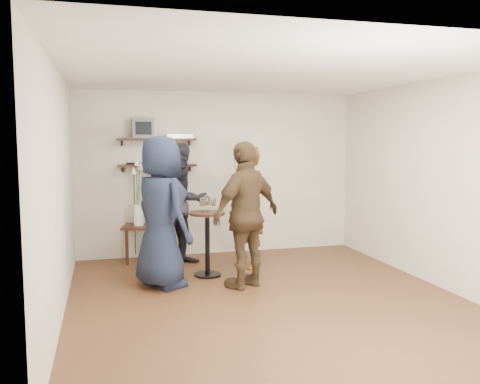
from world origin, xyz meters
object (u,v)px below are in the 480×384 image
at_px(crt_monitor, 143,128).
at_px(dvd_deck, 179,136).
at_px(side_table, 139,231).
at_px(person_dark, 182,204).
at_px(person_plaid, 247,206).
at_px(person_brown, 247,215).
at_px(drinks_table, 207,235).
at_px(person_navy, 161,212).
at_px(radio, 167,161).

relative_size(crt_monitor, dvd_deck, 0.80).
bearing_deg(dvd_deck, side_table, -164.94).
bearing_deg(person_dark, person_plaid, -40.54).
bearing_deg(dvd_deck, person_brown, -73.30).
height_order(dvd_deck, person_dark, dvd_deck).
bearing_deg(person_brown, crt_monitor, -89.02).
distance_m(crt_monitor, person_brown, 2.44).
height_order(dvd_deck, person_brown, dvd_deck).
distance_m(crt_monitor, person_plaid, 2.01).
bearing_deg(side_table, person_brown, -54.42).
height_order(crt_monitor, drinks_table, crt_monitor).
height_order(dvd_deck, person_plaid, dvd_deck).
distance_m(dvd_deck, person_navy, 1.89).
xyz_separation_m(dvd_deck, person_brown, (0.56, -1.87, -0.98)).
bearing_deg(person_navy, radio, -37.65).
bearing_deg(person_plaid, person_brown, -43.67).
xyz_separation_m(radio, side_table, (-0.45, -0.17, -1.05)).
relative_size(drinks_table, person_dark, 0.49).
height_order(crt_monitor, person_dark, crt_monitor).
distance_m(dvd_deck, person_dark, 1.13).
distance_m(side_table, person_brown, 2.13).
height_order(radio, drinks_table, radio).
distance_m(person_dark, person_navy, 1.14).
distance_m(crt_monitor, person_dark, 1.33).
xyz_separation_m(dvd_deck, radio, (-0.20, 0.00, -0.38)).
height_order(dvd_deck, radio, dvd_deck).
distance_m(drinks_table, person_plaid, 0.81).
distance_m(person_dark, person_brown, 1.48).
xyz_separation_m(person_plaid, person_navy, (-1.32, -0.69, 0.06)).
bearing_deg(crt_monitor, person_dark, -45.36).
height_order(person_dark, person_navy, person_navy).
bearing_deg(side_table, person_navy, -82.43).
bearing_deg(side_table, person_plaid, -25.26).
bearing_deg(person_plaid, drinks_table, -90.00).
bearing_deg(dvd_deck, radio, 180.00).
bearing_deg(drinks_table, person_navy, -152.01).
bearing_deg(person_plaid, dvd_deck, -163.15).
bearing_deg(drinks_table, person_dark, 108.20).
bearing_deg(person_brown, drinks_table, -90.00).
xyz_separation_m(drinks_table, person_brown, (0.37, -0.65, 0.35)).
bearing_deg(person_plaid, person_navy, -89.56).
relative_size(drinks_table, person_plaid, 0.49).
xyz_separation_m(crt_monitor, person_brown, (1.11, -1.87, -1.10)).
xyz_separation_m(crt_monitor, drinks_table, (0.74, -1.22, -1.45)).
bearing_deg(radio, crt_monitor, 180.00).
distance_m(radio, person_navy, 1.69).
xyz_separation_m(dvd_deck, drinks_table, (0.19, -1.22, -1.33)).
bearing_deg(person_navy, side_table, -20.42).
relative_size(dvd_deck, person_dark, 0.22).
bearing_deg(drinks_table, person_brown, -60.22).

